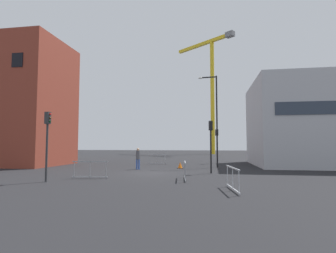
# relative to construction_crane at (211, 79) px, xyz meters

# --- Properties ---
(ground) EXTENTS (160.00, 160.00, 0.00)m
(ground) POSITION_rel_construction_crane_xyz_m (-4.50, -41.32, -17.02)
(ground) COLOR black
(brick_building) EXTENTS (10.31, 7.61, 12.81)m
(brick_building) POSITION_rel_construction_crane_xyz_m (-20.39, -36.01, -10.61)
(brick_building) COLOR brown
(brick_building) RESTS_ON ground
(office_block) EXTENTS (12.57, 11.07, 8.55)m
(office_block) POSITION_rel_construction_crane_xyz_m (10.53, -31.82, -12.74)
(office_block) COLOR #B7B7BC
(office_block) RESTS_ON ground
(construction_crane) EXTENTS (13.32, 10.59, 26.48)m
(construction_crane) POSITION_rel_construction_crane_xyz_m (0.00, 0.00, 0.00)
(construction_crane) COLOR yellow
(construction_crane) RESTS_ON ground
(streetlamp_tall) EXTENTS (1.79, 0.32, 8.64)m
(streetlamp_tall) POSITION_rel_construction_crane_xyz_m (0.26, -35.55, -12.03)
(streetlamp_tall) COLOR black
(streetlamp_tall) RESTS_ON ground
(traffic_light_median) EXTENTS (0.35, 0.39, 3.83)m
(traffic_light_median) POSITION_rel_construction_crane_xyz_m (0.51, -30.38, -14.44)
(traffic_light_median) COLOR black
(traffic_light_median) RESTS_ON ground
(traffic_light_verge) EXTENTS (0.39, 0.29, 4.00)m
(traffic_light_verge) POSITION_rel_construction_crane_xyz_m (-9.39, -46.94, -14.33)
(traffic_light_verge) COLOR #2D2D30
(traffic_light_verge) RESTS_ON ground
(traffic_light_far) EXTENTS (0.30, 0.39, 3.88)m
(traffic_light_far) POSITION_rel_construction_crane_xyz_m (-0.13, -40.83, -14.40)
(traffic_light_far) COLOR black
(traffic_light_far) RESTS_ON ground
(pedestrian_walking) EXTENTS (0.34, 0.34, 1.83)m
(pedestrian_walking) POSITION_rel_construction_crane_xyz_m (-6.32, -38.65, -15.95)
(pedestrian_walking) COLOR #33519E
(pedestrian_walking) RESTS_ON ground
(safety_barrier_front) EXTENTS (1.90, 0.14, 1.08)m
(safety_barrier_front) POSITION_rel_construction_crane_xyz_m (-5.88, -32.54, -16.45)
(safety_barrier_front) COLOR #9EA0A5
(safety_barrier_front) RESTS_ON ground
(safety_barrier_right_run) EXTENTS (0.44, 2.54, 1.08)m
(safety_barrier_right_run) POSITION_rel_construction_crane_xyz_m (0.87, -48.24, -16.45)
(safety_barrier_right_run) COLOR #B2B5BA
(safety_barrier_right_run) RESTS_ON ground
(safety_barrier_rear) EXTENTS (0.33, 2.44, 1.08)m
(safety_barrier_rear) POSITION_rel_construction_crane_xyz_m (-1.66, -44.79, -16.45)
(safety_barrier_rear) COLOR gray
(safety_barrier_rear) RESTS_ON ground
(safety_barrier_left_run) EXTENTS (2.28, 0.26, 1.08)m
(safety_barrier_left_run) POSITION_rel_construction_crane_xyz_m (-7.62, -45.05, -16.45)
(safety_barrier_left_run) COLOR gray
(safety_barrier_left_run) RESTS_ON ground
(traffic_cone_on_verge) EXTENTS (0.56, 0.56, 0.57)m
(traffic_cone_on_verge) POSITION_rel_construction_crane_xyz_m (-2.87, -37.04, -16.75)
(traffic_cone_on_verge) COLOR black
(traffic_cone_on_verge) RESTS_ON ground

